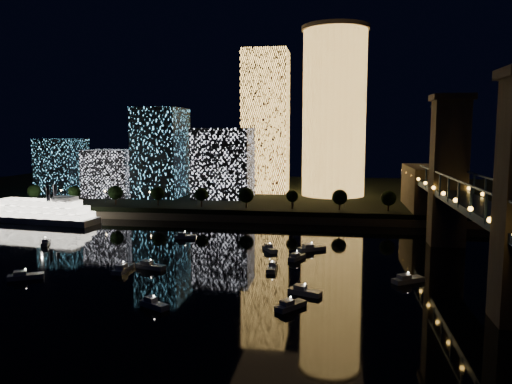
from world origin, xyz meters
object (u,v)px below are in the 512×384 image
at_px(truss_bridge, 490,221).
at_px(riverboat, 35,212).
at_px(tower_cylindrical, 334,112).
at_px(tower_rectangular, 266,122).

bearing_deg(truss_bridge, riverboat, 158.59).
relative_size(tower_cylindrical, tower_rectangular, 1.12).
distance_m(tower_rectangular, riverboat, 124.71).
xyz_separation_m(tower_rectangular, riverboat, (-86.82, -80.70, -38.75)).
height_order(tower_cylindrical, truss_bridge, tower_cylindrical).
bearing_deg(truss_bridge, tower_rectangular, 117.42).
relative_size(tower_cylindrical, truss_bridge, 0.32).
xyz_separation_m(tower_cylindrical, tower_rectangular, (-36.59, 10.42, -4.69)).
relative_size(truss_bridge, riverboat, 4.78).
bearing_deg(tower_rectangular, riverboat, -137.09).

